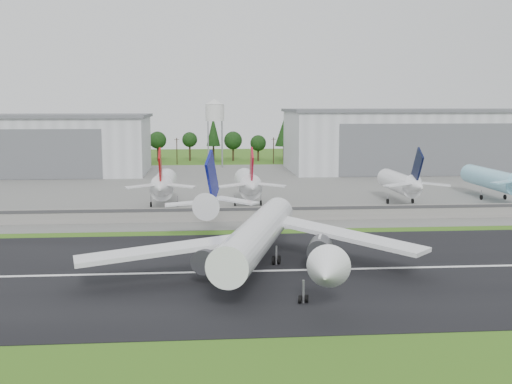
{
  "coord_description": "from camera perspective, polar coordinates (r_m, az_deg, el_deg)",
  "views": [
    {
      "loc": [
        -10.7,
        -91.45,
        27.11
      ],
      "look_at": [
        0.41,
        40.0,
        9.0
      ],
      "focal_mm": 45.0,
      "sensor_mm": 36.0,
      "label": 1
    }
  ],
  "objects": [
    {
      "name": "ground",
      "position": [
        95.98,
        1.79,
        -8.59
      ],
      "size": [
        600.0,
        600.0,
        0.0
      ],
      "primitive_type": "plane",
      "color": "#3B6618",
      "rests_on": "ground"
    },
    {
      "name": "runway",
      "position": [
        105.54,
        1.16,
        -7.04
      ],
      "size": [
        320.0,
        60.0,
        0.1
      ],
      "primitive_type": "cube",
      "color": "black",
      "rests_on": "ground"
    },
    {
      "name": "runway_centerline",
      "position": [
        105.53,
        1.16,
        -7.01
      ],
      "size": [
        220.0,
        1.0,
        0.02
      ],
      "primitive_type": "cube",
      "color": "white",
      "rests_on": "runway"
    },
    {
      "name": "apron",
      "position": [
        213.44,
        -1.92,
        0.53
      ],
      "size": [
        320.0,
        150.0,
        0.1
      ],
      "primitive_type": "cube",
      "color": "slate",
      "rests_on": "ground"
    },
    {
      "name": "blast_fence",
      "position": [
        148.99,
        -0.64,
        -1.96
      ],
      "size": [
        240.0,
        0.61,
        3.5
      ],
      "color": "gray",
      "rests_on": "ground"
    },
    {
      "name": "hangar_west",
      "position": [
        266.02,
        -19.97,
        4.01
      ],
      "size": [
        97.0,
        44.0,
        23.2
      ],
      "color": "silver",
      "rests_on": "ground"
    },
    {
      "name": "hangar_east",
      "position": [
        270.7,
        13.68,
        4.53
      ],
      "size": [
        102.0,
        47.0,
        25.2
      ],
      "color": "silver",
      "rests_on": "ground"
    },
    {
      "name": "water_tower",
      "position": [
        276.52,
        -3.68,
        7.27
      ],
      "size": [
        8.4,
        8.4,
        29.4
      ],
      "color": "#99999E",
      "rests_on": "ground"
    },
    {
      "name": "utility_poles",
      "position": [
        292.9,
        -2.72,
        2.5
      ],
      "size": [
        230.0,
        3.0,
        12.0
      ],
      "primitive_type": null,
      "color": "black",
      "rests_on": "ground"
    },
    {
      "name": "treeline",
      "position": [
        307.83,
        -2.82,
        2.76
      ],
      "size": [
        320.0,
        16.0,
        22.0
      ],
      "primitive_type": null,
      "color": "black",
      "rests_on": "ground"
    },
    {
      "name": "main_airliner",
      "position": [
        103.83,
        0.23,
        -4.54
      ],
      "size": [
        55.23,
        58.38,
        18.17
      ],
      "rotation": [
        0.0,
        0.0,
        2.87
      ],
      "color": "white",
      "rests_on": "runway"
    },
    {
      "name": "parked_jet_red_a",
      "position": [
        169.62,
        -8.22,
        0.68
      ],
      "size": [
        7.36,
        31.29,
        16.77
      ],
      "color": "silver",
      "rests_on": "ground"
    },
    {
      "name": "parked_jet_red_b",
      "position": [
        169.75,
        -0.69,
        0.75
      ],
      "size": [
        7.36,
        31.29,
        16.75
      ],
      "color": "silver",
      "rests_on": "ground"
    },
    {
      "name": "parked_jet_navy",
      "position": [
        177.69,
        12.88,
        0.79
      ],
      "size": [
        7.36,
        31.29,
        16.48
      ],
      "color": "white",
      "rests_on": "ground"
    },
    {
      "name": "parked_jet_skyblue",
      "position": [
        192.89,
        20.58,
        1.06
      ],
      "size": [
        7.36,
        37.29,
        16.65
      ],
      "color": "#86CDE8",
      "rests_on": "ground"
    }
  ]
}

